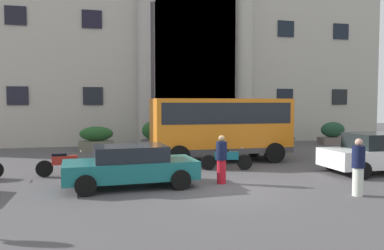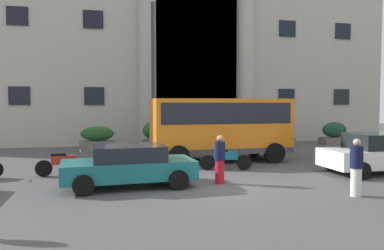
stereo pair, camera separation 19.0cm
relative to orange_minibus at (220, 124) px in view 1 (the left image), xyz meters
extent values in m
cube|color=#4B484B|center=(-1.46, -5.50, -1.76)|extent=(80.00, 64.00, 0.12)
cube|color=#B1ABA0|center=(-1.46, 12.00, 5.31)|extent=(32.01, 9.00, 14.01)
cube|color=black|center=(0.75, 7.56, 3.25)|extent=(5.41, 0.12, 9.89)
cylinder|color=#ADA7A2|center=(-2.49, 7.25, 3.25)|extent=(1.08, 1.08, 9.89)
cylinder|color=#B1ADA4|center=(3.99, 7.25, 3.25)|extent=(1.08, 1.08, 9.89)
cube|color=black|center=(-10.00, 7.46, 1.39)|extent=(1.19, 0.08, 1.09)
cube|color=black|center=(-5.73, 7.46, 1.39)|extent=(1.19, 0.08, 1.09)
cube|color=black|center=(7.07, 7.46, 1.39)|extent=(1.19, 0.08, 1.09)
cube|color=black|center=(11.34, 7.46, 1.39)|extent=(1.19, 0.08, 1.09)
cube|color=black|center=(-10.00, 7.46, 6.01)|extent=(1.19, 0.08, 1.09)
cube|color=black|center=(-5.73, 7.46, 6.01)|extent=(1.19, 0.08, 1.09)
cube|color=black|center=(7.07, 7.46, 6.01)|extent=(1.19, 0.08, 1.09)
cube|color=black|center=(11.34, 7.46, 6.01)|extent=(1.19, 0.08, 1.09)
cube|color=orange|center=(-0.01, 0.00, -0.04)|extent=(6.18, 2.42, 2.40)
cube|color=black|center=(-0.01, 0.00, 0.52)|extent=(5.81, 2.45, 0.91)
cube|color=black|center=(3.02, 0.01, 0.32)|extent=(0.07, 2.02, 1.14)
cube|color=#444144|center=(-0.01, 0.00, -1.13)|extent=(6.19, 2.46, 0.24)
cylinder|color=black|center=(2.15, 1.21, -1.25)|extent=(0.90, 0.28, 0.90)
cylinder|color=black|center=(2.16, -1.19, -1.25)|extent=(0.90, 0.28, 0.90)
cylinder|color=black|center=(-2.17, 1.19, -1.25)|extent=(0.90, 0.28, 0.90)
cylinder|color=black|center=(-2.17, -1.21, -1.25)|extent=(0.90, 0.28, 0.90)
cylinder|color=#9F941D|center=(4.40, 1.69, -0.52)|extent=(0.08, 0.08, 2.36)
cube|color=yellow|center=(4.40, 1.66, 0.41)|extent=(0.44, 0.03, 0.60)
cube|color=slate|center=(5.35, 4.63, -1.40)|extent=(1.45, 0.97, 0.59)
ellipsoid|color=#244F30|center=(5.35, 4.63, -0.56)|extent=(1.40, 0.87, 1.09)
cube|color=#6C6C5A|center=(-5.55, 5.17, -1.42)|extent=(1.91, 0.82, 0.54)
ellipsoid|color=#235325|center=(-5.55, 5.17, -0.75)|extent=(1.83, 0.74, 0.81)
cube|color=#6E605C|center=(9.19, 4.98, -1.47)|extent=(1.74, 0.86, 0.46)
ellipsoid|color=#1E432C|center=(9.19, 4.98, -0.75)|extent=(1.67, 0.78, 0.97)
cube|color=gray|center=(0.77, 4.79, -1.38)|extent=(2.04, 0.78, 0.63)
ellipsoid|color=#244C23|center=(0.77, 4.79, -0.71)|extent=(1.96, 0.70, 0.71)
cube|color=slate|center=(-2.30, 5.36, -1.43)|extent=(1.46, 0.96, 0.52)
ellipsoid|color=#245526|center=(-2.30, 5.36, -0.63)|extent=(1.41, 0.86, 1.08)
cube|color=white|center=(5.04, -4.37, -1.09)|extent=(4.46, 1.84, 0.67)
cube|color=black|center=(5.04, -4.37, -0.46)|extent=(2.41, 1.62, 0.58)
cylinder|color=black|center=(3.53, -3.45, -1.39)|extent=(0.62, 0.20, 0.62)
cylinder|color=black|center=(3.52, -5.28, -1.39)|extent=(0.62, 0.20, 0.62)
cube|color=#19686C|center=(-4.45, -4.57, -1.14)|extent=(4.24, 2.06, 0.57)
cube|color=black|center=(-4.45, -4.57, -0.61)|extent=(2.33, 1.73, 0.48)
cylinder|color=black|center=(-3.10, -3.58, -1.39)|extent=(0.63, 0.24, 0.62)
cylinder|color=black|center=(-2.99, -5.39, -1.39)|extent=(0.63, 0.24, 0.62)
cylinder|color=black|center=(-5.91, -3.75, -1.39)|extent=(0.63, 0.24, 0.62)
cylinder|color=black|center=(-5.80, -5.56, -1.39)|extent=(0.63, 0.24, 0.62)
cylinder|color=black|center=(-5.96, -2.08, -1.40)|extent=(0.61, 0.16, 0.60)
cylinder|color=black|center=(-7.34, -2.22, -1.40)|extent=(0.61, 0.18, 0.60)
cube|color=#AF261D|center=(-6.65, -2.15, -1.12)|extent=(0.91, 0.33, 0.32)
cube|color=black|center=(-6.83, -2.17, -0.94)|extent=(0.54, 0.25, 0.12)
cylinder|color=#A5A5A8|center=(-6.07, -2.09, -0.82)|extent=(0.08, 0.55, 0.03)
cylinder|color=black|center=(0.22, -2.54, -1.40)|extent=(0.61, 0.22, 0.60)
cylinder|color=black|center=(-1.21, -2.24, -1.40)|extent=(0.61, 0.24, 0.60)
cube|color=#13606F|center=(-0.50, -2.39, -1.12)|extent=(0.96, 0.43, 0.32)
cube|color=black|center=(-0.67, -2.35, -0.94)|extent=(0.55, 0.30, 0.12)
cylinder|color=#A5A5A8|center=(0.10, -2.52, -0.82)|extent=(0.14, 0.54, 0.03)
cylinder|color=silver|center=(1.80, -7.33, -1.29)|extent=(0.30, 0.30, 0.81)
cylinder|color=#0F1433|center=(1.80, -7.33, -0.57)|extent=(0.36, 0.36, 0.63)
sphere|color=tan|center=(1.80, -7.33, -0.15)|extent=(0.22, 0.22, 0.22)
cylinder|color=red|center=(-1.49, -4.78, -1.30)|extent=(0.30, 0.30, 0.79)
cylinder|color=black|center=(-1.49, -4.78, -0.61)|extent=(0.36, 0.36, 0.61)
sphere|color=#97774F|center=(-1.49, -4.78, -0.20)|extent=(0.21, 0.21, 0.21)
cylinder|color=#39343C|center=(-2.63, 3.48, 2.25)|extent=(0.18, 0.18, 7.90)
camera|label=1|loc=(-5.41, -16.82, 0.98)|focal=36.03mm
camera|label=2|loc=(-5.23, -16.87, 0.98)|focal=36.03mm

